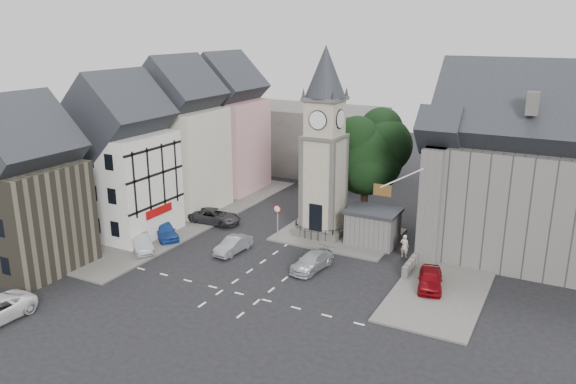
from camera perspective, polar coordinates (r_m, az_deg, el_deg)
The scene contains 24 objects.
ground at distance 43.58m, azimuth -0.84°, elevation -7.45°, with size 120.00×120.00×0.00m, color black.
pavement_west at distance 54.64m, azimuth -9.38°, elevation -2.54°, with size 6.00×30.00×0.14m, color #595651.
pavement_east at distance 46.96m, azimuth 17.08°, elevation -6.31°, with size 6.00×26.00×0.14m, color #595651.
central_island at distance 49.64m, azimuth 5.12°, elevation -4.35°, with size 10.00×8.00×0.16m, color #595651.
road_markings at distance 39.30m, azimuth -4.74°, elevation -10.31°, with size 20.00×8.00×0.01m, color silver.
clock_tower at distance 47.95m, azimuth 3.71°, elevation 4.96°, with size 4.86×4.86×16.25m.
stone_shelter at distance 47.61m, azimuth 8.60°, elevation -3.51°, with size 4.30×3.30×3.08m.
town_tree at distance 52.01m, azimuth 7.97°, elevation 4.45°, with size 7.20×7.20×10.80m.
warning_sign_post at distance 48.71m, azimuth -1.10°, elevation -2.26°, with size 0.70×0.19×2.85m.
terrace_pink at distance 62.58m, azimuth -6.36°, elevation 6.18°, with size 8.10×7.60×12.80m.
terrace_cream at distance 56.26m, azimuth -10.92°, elevation 4.82°, with size 8.10×7.60×12.80m.
terrace_tudor at distance 50.51m, azimuth -16.53°, elevation 2.65°, with size 8.10×7.60×12.00m.
building_sw_stone at distance 46.14m, azimuth -25.51°, elevation -0.67°, with size 8.60×7.60×10.40m.
backdrop_west at distance 71.53m, azimuth 1.44°, elevation 5.47°, with size 20.00×10.00×8.00m, color #4C4944.
east_building at distance 47.47m, azimuth 22.66°, elevation 1.27°, with size 14.40×11.40×12.60m.
east_boundary_wall at distance 49.14m, azimuth 14.38°, elevation -4.58°, with size 0.40×16.00×0.90m, color #66635E.
flagpole at distance 41.88m, azimuth 11.44°, elevation 1.38°, with size 3.68×0.10×2.74m.
car_west_blue at distance 49.74m, azimuth -12.36°, elevation -3.86°, with size 1.66×4.14×1.41m, color navy.
car_west_silver at distance 47.62m, azimuth -14.73°, elevation -5.01°, with size 1.42×4.07×1.34m, color #A7AAAF.
car_west_grey at distance 52.71m, azimuth -7.43°, elevation -2.46°, with size 2.26×4.91×1.36m, color #303032.
car_island_silver at distance 45.92m, azimuth -5.60°, elevation -5.39°, with size 1.34×3.86×1.27m, color #909398.
car_island_east at distance 42.70m, azimuth 2.45°, elevation -7.07°, with size 1.76×4.33×1.26m, color #B2B6BA.
car_east_red at distance 40.95m, azimuth 14.25°, elevation -8.57°, with size 1.64×4.07×1.39m, color maroon.
pedestrian at distance 45.62m, azimuth 11.75°, elevation -5.39°, with size 0.69×0.45×1.90m, color beige.
Camera 1 is at (19.11, -34.93, 17.71)m, focal length 35.00 mm.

